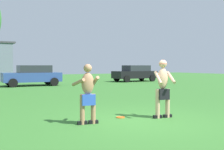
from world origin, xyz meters
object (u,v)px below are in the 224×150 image
(frisbee, at_px, (120,117))
(car_black_mid_lot, at_px, (135,73))
(player_with_cap, at_px, (163,86))
(car_blue_near_post, at_px, (32,75))
(player_in_blue, at_px, (88,93))

(frisbee, bearing_deg, car_black_mid_lot, 53.10)
(player_with_cap, relative_size, car_black_mid_lot, 0.40)
(frisbee, distance_m, car_blue_near_post, 14.53)
(player_in_blue, height_order, car_blue_near_post, player_in_blue)
(car_blue_near_post, relative_size, car_black_mid_lot, 1.01)
(car_blue_near_post, height_order, car_black_mid_lot, same)
(frisbee, distance_m, car_black_mid_lot, 19.15)
(car_blue_near_post, bearing_deg, player_with_cap, -90.50)
(player_in_blue, height_order, frisbee, player_in_blue)
(player_in_blue, relative_size, car_black_mid_lot, 0.37)
(car_black_mid_lot, bearing_deg, player_with_cap, -123.11)
(player_in_blue, xyz_separation_m, car_blue_near_post, (2.44, 14.76, -0.02))
(player_with_cap, bearing_deg, car_black_mid_lot, 56.89)
(player_with_cap, relative_size, car_blue_near_post, 0.40)
(player_with_cap, xyz_separation_m, car_black_mid_lot, (10.41, 15.96, -0.14))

